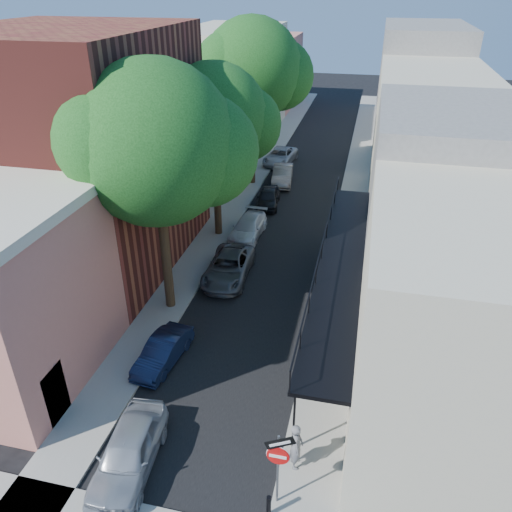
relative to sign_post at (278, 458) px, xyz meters
The scene contains 19 objects.
ground 3.88m from the sign_post, 162.90° to the right, with size 160.00×160.00×0.00m, color black.
road_surface 29.27m from the sign_post, 96.21° to the left, with size 6.00×64.00×0.01m, color black.
sidewalk_left 29.96m from the sign_post, 103.85° to the left, with size 2.00×64.00×0.12m, color gray.
sidewalk_right 29.11m from the sign_post, 88.34° to the left, with size 2.00×64.00×0.12m, color gray.
buildings_left 30.59m from the sign_post, 114.15° to the left, with size 10.10×59.10×12.00m.
buildings_right 29.20m from the sign_post, 78.44° to the left, with size 9.80×55.00×10.00m.
sign_post is the anchor object (origin of this frame).
bollard 1.60m from the sign_post, 108.56° to the right, with size 0.14×0.14×0.80m, color black.
oak_near 12.77m from the sign_post, 125.09° to the left, with size 7.48×6.80×11.42m.
oak_mid 19.14m from the sign_post, 110.86° to the left, with size 6.60×6.00×10.20m.
oak_far 27.80m from the sign_post, 103.91° to the left, with size 7.70×7.00×11.90m.
parked_car_a 5.05m from the sign_post, behind, with size 1.66×4.13×1.41m, color #8D939C.
parked_car_b 7.90m from the sign_post, 137.90° to the left, with size 1.19×3.41×1.12m, color #111A36.
parked_car_c 13.29m from the sign_post, 112.04° to the left, with size 2.14×4.64×1.29m, color #515358.
parked_car_d 17.96m from the sign_post, 106.60° to the left, with size 1.68×4.14×1.20m, color silver.
parked_car_e 22.67m from the sign_post, 102.49° to the left, with size 1.47×3.65×1.24m, color black.
parked_car_f 27.09m from the sign_post, 100.04° to the left, with size 1.44×4.14×1.36m, color gray.
parked_car_g 31.85m from the sign_post, 100.43° to the left, with size 2.10×4.55×1.26m, color #969EAA.
pedestrian 1.79m from the sign_post, 76.53° to the left, with size 0.63×0.42×1.73m, color slate.
Camera 1 is at (4.69, -8.44, 13.89)m, focal length 35.00 mm.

